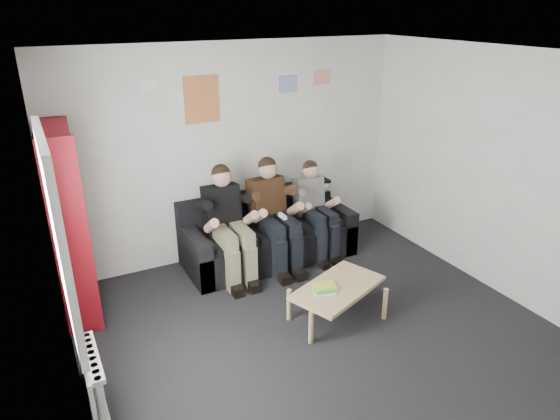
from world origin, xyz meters
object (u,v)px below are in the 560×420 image
object	(u,v)px
person_right	(316,210)
bookshelf	(69,225)
coffee_table	(338,290)
sofa	(268,237)
person_left	(229,225)
person_middle	(274,215)

from	to	relation	value
person_right	bookshelf	bearing A→B (deg)	-175.67
bookshelf	coffee_table	bearing A→B (deg)	-27.26
sofa	bookshelf	xyz separation A→B (m)	(-2.31, -0.17, 0.71)
sofa	bookshelf	size ratio (longest dim) A/B	1.06
person_right	coffee_table	bearing A→B (deg)	-107.45
coffee_table	bookshelf	bearing A→B (deg)	149.14
sofa	person_right	bearing A→B (deg)	-17.92
person_left	person_right	world-z (taller)	person_left
sofa	person_middle	bearing A→B (deg)	-90.00
bookshelf	person_middle	size ratio (longest dim) A/B	1.48
coffee_table	person_left	world-z (taller)	person_left
bookshelf	person_right	size ratio (longest dim) A/B	1.63
coffee_table	person_left	size ratio (longest dim) A/B	0.73
coffee_table	person_right	xyz separation A→B (m)	(0.57, 1.38, 0.28)
bookshelf	sofa	bearing A→B (deg)	7.80
person_left	person_middle	xyz separation A→B (m)	(0.60, -0.00, 0.00)
bookshelf	person_middle	bearing A→B (deg)	2.80
person_left	person_middle	world-z (taller)	person_middle
bookshelf	coffee_table	distance (m)	2.82
bookshelf	person_right	xyz separation A→B (m)	(2.92, -0.02, -0.39)
sofa	bookshelf	distance (m)	2.43
coffee_table	person_left	distance (m)	1.55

